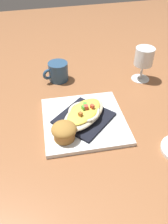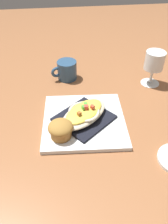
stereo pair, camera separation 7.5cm
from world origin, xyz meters
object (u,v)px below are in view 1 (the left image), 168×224
(gratin_dish, at_px, (84,113))
(coffee_mug, at_px, (58,73))
(stemmed_glass, at_px, (144,59))
(muffin, at_px, (64,131))
(square_plate, at_px, (84,120))

(gratin_dish, bearing_deg, coffee_mug, -82.61)
(stemmed_glass, bearing_deg, gratin_dish, 33.77)
(gratin_dish, distance_m, stemmed_glass, 0.37)
(muffin, distance_m, coffee_mug, 0.35)
(square_plate, bearing_deg, stemmed_glass, -146.24)
(gratin_dish, relative_size, muffin, 2.68)
(gratin_dish, distance_m, coffee_mug, 0.29)
(gratin_dish, height_order, muffin, same)
(coffee_mug, bearing_deg, muffin, 83.12)
(gratin_dish, height_order, coffee_mug, coffee_mug)
(square_plate, distance_m, gratin_dish, 0.03)
(gratin_dish, bearing_deg, muffin, 40.83)
(square_plate, distance_m, muffin, 0.11)
(muffin, height_order, coffee_mug, coffee_mug)
(gratin_dish, bearing_deg, stemmed_glass, -146.23)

